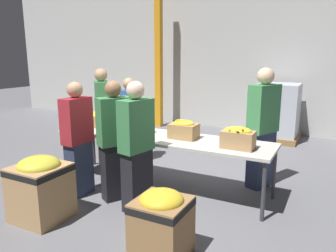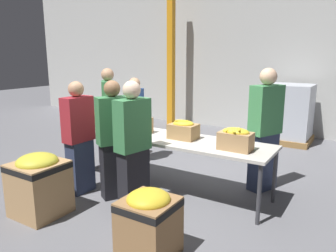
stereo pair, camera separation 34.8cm
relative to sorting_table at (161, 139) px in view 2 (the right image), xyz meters
name	(u,v)px [view 2 (the right image)]	position (x,y,z in m)	size (l,w,h in m)	color
ground_plane	(161,187)	(0.00, 0.00, -0.75)	(30.00, 30.00, 0.00)	slate
wall_back	(257,53)	(0.00, 4.44, 1.25)	(16.00, 0.08, 4.00)	#B7B7B2
sorting_table	(161,139)	(0.00, 0.00, 0.00)	(3.29, 0.82, 0.80)	beige
banana_box_0	(101,118)	(-1.29, 0.10, 0.17)	(0.46, 0.33, 0.25)	olive
banana_box_1	(135,123)	(-0.44, -0.04, 0.20)	(0.45, 0.34, 0.30)	tan
banana_box_2	(183,129)	(0.35, 0.04, 0.18)	(0.39, 0.29, 0.29)	#A37A4C
banana_box_3	(236,139)	(1.18, -0.10, 0.19)	(0.41, 0.29, 0.30)	tan
volunteer_0	(109,115)	(-1.55, 0.60, 0.11)	(0.49, 0.50, 1.73)	#6B604C
volunteer_1	(133,147)	(0.08, -0.78, 0.08)	(0.31, 0.48, 1.67)	black
volunteer_2	(114,141)	(-0.36, -0.64, 0.07)	(0.41, 0.49, 1.64)	black
volunteer_3	(135,120)	(-1.10, 0.80, 0.03)	(0.32, 0.46, 1.57)	black
volunteer_4	(265,131)	(1.32, 0.72, 0.14)	(0.42, 0.54, 1.79)	#2D3856
volunteer_5	(79,138)	(-0.91, -0.76, 0.05)	(0.23, 0.44, 1.62)	#2D3856
donation_bin_0	(39,182)	(-0.82, -1.53, -0.33)	(0.59, 0.59, 0.79)	tan
donation_bin_1	(149,221)	(0.84, -1.53, -0.38)	(0.51, 0.51, 0.70)	olive
support_pillar	(171,53)	(-2.12, 3.77, 1.25)	(0.17, 0.17, 4.00)	orange
pallet_stack_0	(290,114)	(1.05, 3.73, -0.10)	(0.99, 0.99, 1.32)	olive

